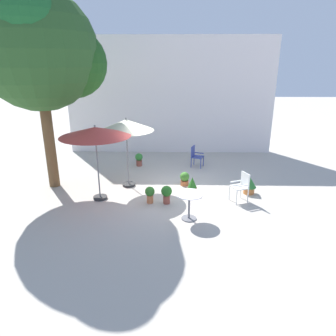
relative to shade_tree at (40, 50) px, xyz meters
name	(u,v)px	position (x,y,z in m)	size (l,w,h in m)	color
ground_plane	(168,190)	(3.96, -0.34, -4.50)	(60.00, 60.00, 0.00)	#BAB0A2
villa_facade	(170,96)	(3.96, 4.48, -1.85)	(9.59, 0.30, 5.30)	white
shade_tree	(40,50)	(0.00, 0.00, 0.00)	(3.89, 3.70, 6.34)	brown
patio_umbrella_0	(95,133)	(1.80, -1.10, -2.34)	(2.14, 2.14, 2.39)	#2D2D2D
patio_umbrella_1	(126,126)	(2.56, 0.00, -2.35)	(1.85, 1.85, 2.42)	#2D2D2D
cafe_table_0	(189,201)	(4.59, -2.38, -3.97)	(0.77, 0.77, 0.77)	white
patio_chair_0	(241,185)	(6.27, -1.16, -3.96)	(0.58, 0.58, 0.92)	white
patio_chair_1	(196,155)	(5.06, 2.18, -4.01)	(0.57, 0.56, 0.87)	#334090
potted_plant_0	(249,184)	(6.66, -0.58, -4.18)	(0.46, 0.46, 0.59)	#C0723B
potted_plant_1	(139,159)	(2.68, 2.22, -4.21)	(0.31, 0.31, 0.54)	brown
potted_plant_2	(192,186)	(4.77, -0.62, -4.22)	(0.31, 0.31, 0.57)	#C06046
potted_plant_3	(150,193)	(3.42, -1.37, -4.19)	(0.30, 0.30, 0.53)	#C67045
potted_plant_4	(185,178)	(4.54, 0.09, -4.25)	(0.33, 0.33, 0.49)	#B36137
potted_plant_5	(167,193)	(3.94, -1.40, -4.16)	(0.34, 0.34, 0.58)	#98493A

